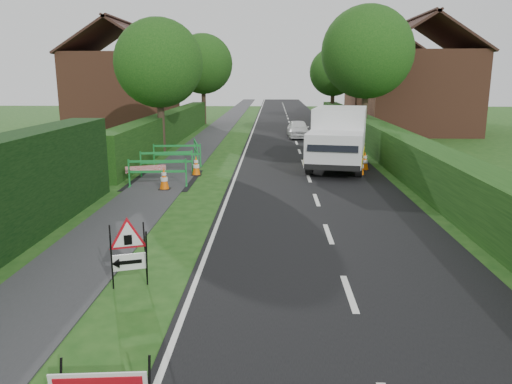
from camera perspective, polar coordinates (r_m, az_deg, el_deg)
name	(u,v)px	position (r m, az deg, el deg)	size (l,w,h in m)	color
ground	(204,318)	(8.40, -6.00, -14.16)	(120.00, 120.00, 0.00)	#1A4614
road_surface	(290,123)	(42.59, 3.85, 7.86)	(6.00, 90.00, 0.02)	black
footpath	(225,123)	(42.76, -3.61, 7.89)	(2.00, 90.00, 0.02)	#2D2D30
hedge_west_far	(170,143)	(30.26, -9.75, 5.58)	(1.00, 24.00, 1.80)	#14380F
hedge_east	(387,160)	(24.31, 14.77, 3.55)	(1.20, 50.00, 1.50)	#14380F
house_west	(124,90)	(39.02, -14.88, 11.25)	(7.50, 7.40, 7.88)	brown
house_east_a	(417,91)	(36.76, 17.90, 10.97)	(7.50, 7.40, 7.88)	brown
house_east_b	(386,87)	(50.59, 14.69, 11.57)	(7.50, 7.40, 7.88)	brown
tree_nw	(159,63)	(26.03, -11.06, 14.25)	(4.40, 4.40, 6.70)	#2D2116
tree_ne	(367,52)	(29.90, 12.60, 15.32)	(5.20, 5.20, 7.79)	#2D2116
tree_fw	(203,64)	(41.79, -6.09, 14.34)	(4.80, 4.80, 7.24)	#2D2116
tree_fe	(333,72)	(45.70, 8.84, 13.38)	(4.20, 4.20, 6.33)	#2D2116
triangle_sign	(126,248)	(9.43, -14.61, -6.17)	(0.99, 0.99, 1.14)	black
works_van	(338,137)	(21.65, 9.41, 6.26)	(3.19, 5.83, 2.52)	silver
traffic_cone_0	(360,166)	(20.15, 11.84, 2.94)	(0.38, 0.38, 0.79)	black
traffic_cone_1	(365,161)	(21.35, 12.33, 3.48)	(0.38, 0.38, 0.79)	black
traffic_cone_2	(348,153)	(23.35, 10.48, 4.36)	(0.38, 0.38, 0.79)	black
traffic_cone_3	(164,179)	(17.52, -10.46, 1.51)	(0.38, 0.38, 0.79)	black
traffic_cone_4	(196,166)	(19.90, -6.86, 3.00)	(0.38, 0.38, 0.79)	black
ped_barrier_0	(158,169)	(18.00, -11.19, 2.56)	(2.08, 0.56, 1.00)	#178332
ped_barrier_1	(167,160)	(19.97, -10.17, 3.62)	(2.09, 0.79, 1.00)	#178332
ped_barrier_2	(177,152)	(21.91, -9.00, 4.49)	(2.08, 0.52, 1.00)	#178332
ped_barrier_3	(196,149)	(22.80, -6.87, 4.88)	(0.80, 2.09, 1.00)	#178332
redwhite_plank	(146,181)	(19.28, -12.43, 1.28)	(1.50, 0.04, 0.25)	red
hatchback_car	(298,129)	(32.37, 4.83, 7.20)	(1.32, 3.28, 1.12)	white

